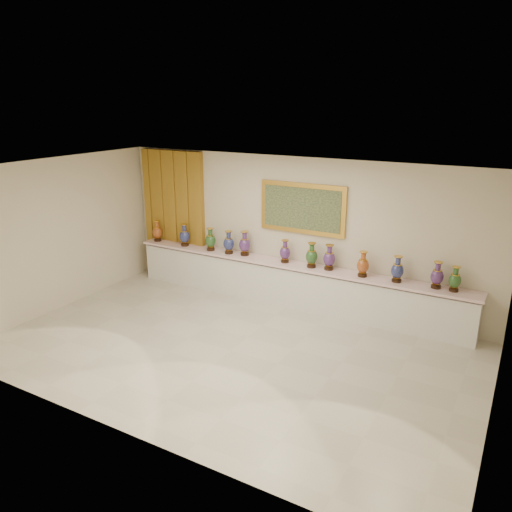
% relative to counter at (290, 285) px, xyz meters
% --- Properties ---
extents(ground, '(8.00, 8.00, 0.00)m').
position_rel_counter_xyz_m(ground, '(0.00, -2.27, -0.44)').
color(ground, beige).
rests_on(ground, ground).
extents(room, '(8.00, 8.00, 8.00)m').
position_rel_counter_xyz_m(room, '(-2.52, 0.17, 1.14)').
color(room, beige).
rests_on(room, ground).
extents(counter, '(7.28, 0.48, 0.90)m').
position_rel_counter_xyz_m(counter, '(0.00, 0.00, 0.00)').
color(counter, white).
rests_on(counter, ground).
extents(vase_0, '(0.25, 0.25, 0.48)m').
position_rel_counter_xyz_m(vase_0, '(-3.39, -0.03, 0.68)').
color(vase_0, '#321D0D').
rests_on(vase_0, counter).
extents(vase_1, '(0.30, 0.30, 0.50)m').
position_rel_counter_xyz_m(vase_1, '(-2.60, -0.04, 0.69)').
color(vase_1, '#321D0D').
rests_on(vase_1, counter).
extents(vase_2, '(0.23, 0.23, 0.50)m').
position_rel_counter_xyz_m(vase_2, '(-1.90, -0.05, 0.69)').
color(vase_2, '#321D0D').
rests_on(vase_2, counter).
extents(vase_3, '(0.30, 0.30, 0.50)m').
position_rel_counter_xyz_m(vase_3, '(-1.42, -0.05, 0.69)').
color(vase_3, '#321D0D').
rests_on(vase_3, counter).
extents(vase_4, '(0.32, 0.32, 0.52)m').
position_rel_counter_xyz_m(vase_4, '(-1.07, 0.01, 0.70)').
color(vase_4, '#321D0D').
rests_on(vase_4, counter).
extents(vase_5, '(0.22, 0.22, 0.47)m').
position_rel_counter_xyz_m(vase_5, '(-0.12, 0.00, 0.67)').
color(vase_5, '#321D0D').
rests_on(vase_5, counter).
extents(vase_6, '(0.24, 0.24, 0.50)m').
position_rel_counter_xyz_m(vase_6, '(0.47, -0.02, 0.69)').
color(vase_6, '#321D0D').
rests_on(vase_6, counter).
extents(vase_7, '(0.27, 0.27, 0.50)m').
position_rel_counter_xyz_m(vase_7, '(0.83, 0.01, 0.69)').
color(vase_7, '#321D0D').
rests_on(vase_7, counter).
extents(vase_8, '(0.25, 0.25, 0.49)m').
position_rel_counter_xyz_m(vase_8, '(1.51, -0.05, 0.68)').
color(vase_8, '#321D0D').
rests_on(vase_8, counter).
extents(vase_9, '(0.26, 0.26, 0.49)m').
position_rel_counter_xyz_m(vase_9, '(2.14, -0.02, 0.68)').
color(vase_9, '#321D0D').
rests_on(vase_9, counter).
extents(vase_10, '(0.23, 0.23, 0.48)m').
position_rel_counter_xyz_m(vase_10, '(2.82, 0.01, 0.68)').
color(vase_10, '#321D0D').
rests_on(vase_10, counter).
extents(vase_11, '(0.23, 0.23, 0.45)m').
position_rel_counter_xyz_m(vase_11, '(3.12, 0.00, 0.66)').
color(vase_11, '#321D0D').
rests_on(vase_11, counter).
extents(label_card, '(0.10, 0.06, 0.00)m').
position_rel_counter_xyz_m(label_card, '(-1.51, -0.14, 0.47)').
color(label_card, white).
rests_on(label_card, counter).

